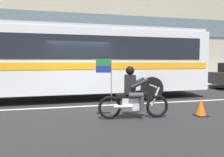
{
  "coord_description": "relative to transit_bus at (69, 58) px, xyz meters",
  "views": [
    {
      "loc": [
        -0.69,
        -8.62,
        1.68
      ],
      "look_at": [
        1.14,
        -0.87,
        1.07
      ],
      "focal_mm": 34.07,
      "sensor_mm": 36.0,
      "label": 1
    }
  ],
  "objects": [
    {
      "name": "lane_center_stripe",
      "position": [
        0.36,
        -1.79,
        -1.88
      ],
      "size": [
        26.6,
        0.14,
        0.01
      ],
      "primitive_type": "cube",
      "color": "silver",
      "rests_on": "ground_plane"
    },
    {
      "name": "transit_bus",
      "position": [
        0.0,
        0.0,
        0.0
      ],
      "size": [
        12.74,
        2.83,
        3.22
      ],
      "color": "silver",
      "rests_on": "ground_plane"
    },
    {
      "name": "sidewalk_curb",
      "position": [
        0.36,
        3.91,
        -1.81
      ],
      "size": [
        28.0,
        3.8,
        0.15
      ],
      "primitive_type": "cube",
      "color": "#B7B2A8",
      "rests_on": "ground_plane"
    },
    {
      "name": "motorcycle_with_rider",
      "position": [
        1.73,
        -3.86,
        -1.22
      ],
      "size": [
        2.19,
        0.66,
        1.78
      ],
      "color": "black",
      "rests_on": "ground_plane"
    },
    {
      "name": "traffic_cone",
      "position": [
        3.9,
        -4.07,
        -1.63
      ],
      "size": [
        0.36,
        0.36,
        0.55
      ],
      "color": "#EA590F",
      "rests_on": "ground_plane"
    },
    {
      "name": "ground_plane",
      "position": [
        0.36,
        -1.19,
        -1.88
      ],
      "size": [
        60.0,
        60.0,
        0.0
      ],
      "primitive_type": "plane",
      "color": "black"
    }
  ]
}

